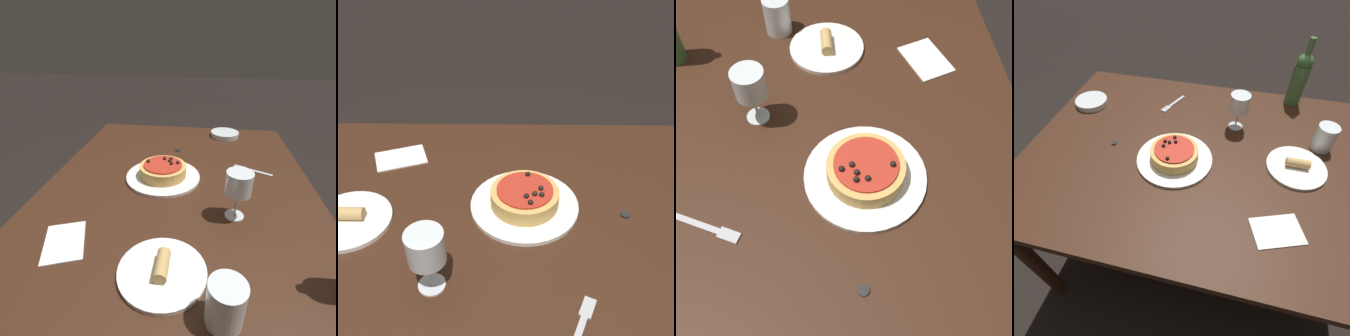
% 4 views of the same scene
% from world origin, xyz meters
% --- Properties ---
extents(ground_plane, '(14.00, 14.00, 0.00)m').
position_xyz_m(ground_plane, '(0.00, 0.00, 0.00)').
color(ground_plane, black).
extents(dining_table, '(1.44, 1.02, 0.75)m').
position_xyz_m(dining_table, '(0.00, 0.00, 0.67)').
color(dining_table, '#381E11').
rests_on(dining_table, ground_plane).
extents(dinner_plate, '(0.29, 0.29, 0.01)m').
position_xyz_m(dinner_plate, '(0.11, 0.07, 0.75)').
color(dinner_plate, white).
rests_on(dinner_plate, dining_table).
extents(pizza, '(0.18, 0.18, 0.06)m').
position_xyz_m(pizza, '(0.11, 0.07, 0.78)').
color(pizza, tan).
rests_on(pizza, dinner_plate).
extents(wine_glass, '(0.08, 0.08, 0.16)m').
position_xyz_m(wine_glass, '(-0.10, -0.20, 0.87)').
color(wine_glass, silver).
rests_on(wine_glass, dining_table).
extents(water_cup, '(0.08, 0.08, 0.11)m').
position_xyz_m(water_cup, '(-0.45, -0.14, 0.80)').
color(water_cup, silver).
rests_on(water_cup, dining_table).
extents(side_bowl, '(0.15, 0.15, 0.03)m').
position_xyz_m(side_bowl, '(0.59, -0.21, 0.76)').
color(side_bowl, silver).
rests_on(side_bowl, dining_table).
extents(fork, '(0.09, 0.16, 0.00)m').
position_xyz_m(fork, '(0.21, -0.29, 0.75)').
color(fork, '#B7B7BC').
rests_on(fork, dining_table).
extents(side_plate, '(0.22, 0.22, 0.05)m').
position_xyz_m(side_plate, '(-0.35, -0.00, 0.76)').
color(side_plate, white).
rests_on(side_plate, dining_table).
extents(paper_napkin, '(0.18, 0.16, 0.00)m').
position_xyz_m(paper_napkin, '(-0.28, 0.29, 0.75)').
color(paper_napkin, white).
rests_on(paper_napkin, dining_table).
extents(bottle_cap, '(0.02, 0.02, 0.01)m').
position_xyz_m(bottle_cap, '(0.37, 0.03, 0.75)').
color(bottle_cap, black).
rests_on(bottle_cap, dining_table).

